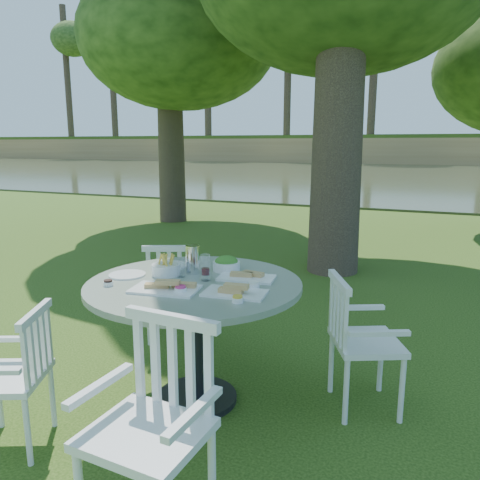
% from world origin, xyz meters
% --- Properties ---
extents(ground, '(140.00, 140.00, 0.00)m').
position_xyz_m(ground, '(0.00, 0.00, 0.00)').
color(ground, '#1E380B').
rests_on(ground, ground).
extents(table, '(1.43, 1.43, 0.86)m').
position_xyz_m(table, '(0.27, -1.23, 0.70)').
color(table, black).
rests_on(table, ground).
extents(chair_ne, '(0.58, 0.60, 0.91)m').
position_xyz_m(chair_ne, '(1.27, -0.90, 0.53)').
color(chair_ne, white).
rests_on(chair_ne, ground).
extents(chair_nw, '(0.59, 0.58, 0.90)m').
position_xyz_m(chair_nw, '(-0.40, -0.42, 0.53)').
color(chair_nw, white).
rests_on(chair_nw, ground).
extents(chair_sw, '(0.53, 0.55, 0.84)m').
position_xyz_m(chair_sw, '(-0.42, -2.05, 0.49)').
color(chair_sw, white).
rests_on(chair_sw, ground).
extents(chair_se, '(0.53, 0.50, 0.99)m').
position_xyz_m(chair_se, '(0.61, -2.23, 0.58)').
color(chair_se, white).
rests_on(chair_se, ground).
extents(tableware, '(1.17, 0.83, 0.20)m').
position_xyz_m(tableware, '(0.22, -1.15, 0.90)').
color(tableware, white).
rests_on(tableware, table).
extents(river, '(100.00, 28.00, 0.12)m').
position_xyz_m(river, '(0.00, 23.00, 0.00)').
color(river, '#2E351F').
rests_on(river, ground).
extents(far_bank, '(100.00, 18.00, 15.20)m').
position_xyz_m(far_bank, '(0.28, 41.12, 7.25)').
color(far_bank, '#997747').
rests_on(far_bank, ground).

